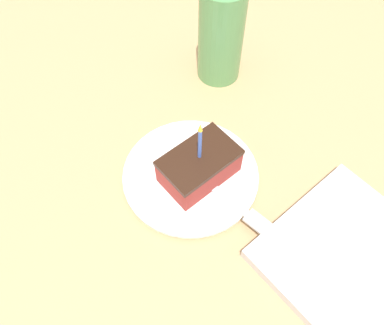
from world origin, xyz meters
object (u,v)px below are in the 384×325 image
(fork, at_px, (227,199))
(bottle, at_px, (221,31))
(plate, at_px, (192,174))
(cake_slice, at_px, (199,166))
(marble_board, at_px, (357,264))

(fork, height_order, bottle, bottle)
(plate, distance_m, fork, 0.08)
(cake_slice, distance_m, marble_board, 0.27)
(cake_slice, relative_size, marble_board, 0.55)
(plate, bearing_deg, fork, 6.58)
(marble_board, bearing_deg, bottle, 164.23)
(bottle, bearing_deg, fork, -39.86)
(plate, distance_m, bottle, 0.27)
(cake_slice, bearing_deg, marble_board, 16.79)
(cake_slice, bearing_deg, fork, 3.86)
(plate, xyz_separation_m, cake_slice, (0.01, 0.00, 0.03))
(cake_slice, xyz_separation_m, bottle, (-0.17, 0.19, 0.06))
(bottle, height_order, marble_board, bottle)
(plate, distance_m, marble_board, 0.28)
(marble_board, bearing_deg, cake_slice, -163.21)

